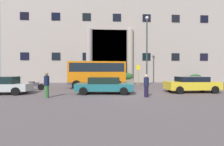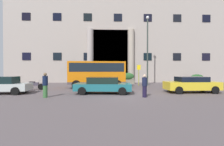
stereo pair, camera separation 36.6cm
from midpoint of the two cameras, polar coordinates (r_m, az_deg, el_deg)
The scene contains 16 objects.
ground_plane at distance 13.14m, azimuth 6.75°, elevation -7.67°, with size 80.00×64.00×0.12m, color #5A4F51.
office_building_facade at distance 31.26m, azimuth 1.79°, elevation 14.41°, with size 35.12×9.73×18.43m.
orange_minibus at distance 18.37m, azimuth -4.69°, elevation 0.26°, with size 6.23×3.15×2.85m.
bus_stop_sign at distance 20.96m, azimuth 9.70°, elevation 0.07°, with size 0.44×0.08×2.58m.
hedge_planter_entrance_left at distance 23.71m, azimuth -12.12°, elevation -2.03°, with size 1.92×0.71×1.44m.
hedge_planter_far_west at distance 23.61m, azimuth -1.78°, elevation -1.85°, with size 1.98×0.94×1.59m.
hedge_planter_far_east at distance 26.89m, azimuth 27.57°, elevation -1.87°, with size 1.92×0.81×1.34m.
hedge_planter_entrance_right at distance 23.62m, azimuth 6.08°, elevation -1.90°, with size 1.68×0.73×1.56m.
parked_sedan_second at distance 13.62m, azimuth -2.33°, elevation -4.16°, with size 4.66×2.28×1.35m.
white_taxi_kerbside at distance 16.06m, azimuth -33.42°, elevation -3.47°, with size 4.56×2.16×1.40m.
parked_compact_extra at distance 15.80m, azimuth 26.25°, elevation -3.51°, with size 4.43×2.02×1.36m.
motorcycle_near_kerb at distance 18.50m, azimuth 26.91°, elevation -3.67°, with size 1.97×0.67×0.89m.
scooter_by_planter at distance 17.73m, azimuth -24.85°, elevation -3.86°, with size 1.95×0.55×0.89m.
pedestrian_woman_with_bag at distance 11.99m, azimuth 12.02°, elevation -4.34°, with size 0.36×0.36×1.61m.
pedestrian_man_crossing at distance 12.41m, azimuth -21.22°, elevation -3.87°, with size 0.36×0.36×1.74m.
lamppost_plaza_centre at distance 21.95m, azimuth 12.59°, elevation 9.18°, with size 0.40×0.40×8.85m.
Camera 2 is at (-1.77, -12.86, 1.89)m, focal length 26.57 mm.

